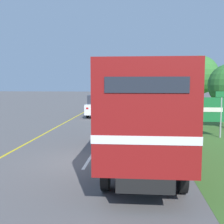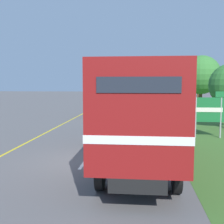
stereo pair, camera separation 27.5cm
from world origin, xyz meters
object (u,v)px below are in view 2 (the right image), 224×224
Objects in this scene: lead_car_white at (99,106)px; lead_car_red_ahead at (139,97)px; roadside_tree_mid at (201,75)px; horse_trailer_truck at (139,111)px; highway_sign at (209,110)px; roadside_tree_far at (199,77)px.

lead_car_red_ahead is (3.61, 17.44, 0.04)m from lead_car_white.
lead_car_white is 0.70× the size of roadside_tree_mid.
horse_trailer_truck is 19.77m from roadside_tree_mid.
highway_sign is 0.46× the size of roadside_tree_far.
roadside_tree_far is (7.37, 26.42, 1.87)m from horse_trailer_truck.
horse_trailer_truck is 32.79m from lead_car_red_ahead.
lead_car_white is at bearing -101.69° from lead_car_red_ahead.
highway_sign is at bearing -81.47° from lead_car_red_ahead.
horse_trailer_truck is 27.49m from roadside_tree_far.
horse_trailer_truck is at bearing -76.21° from lead_car_white.
roadside_tree_far is (7.53, -6.36, 2.86)m from lead_car_red_ahead.
lead_car_white is 17.81m from lead_car_red_ahead.
roadside_tree_mid reaches higher than lead_car_white.
roadside_tree_far is at bearing 80.36° from roadside_tree_mid.
highway_sign is at bearing -51.21° from lead_car_white.
roadside_tree_mid reaches higher than highway_sign.
lead_car_red_ahead is at bearing 78.31° from lead_car_white.
roadside_tree_far is (1.31, 7.70, -0.01)m from roadside_tree_mid.
lead_car_red_ahead is 10.26m from roadside_tree_far.
roadside_tree_far is at bearing 74.42° from horse_trailer_truck.
horse_trailer_truck is at bearing -123.76° from highway_sign.
highway_sign is at bearing 56.24° from horse_trailer_truck.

